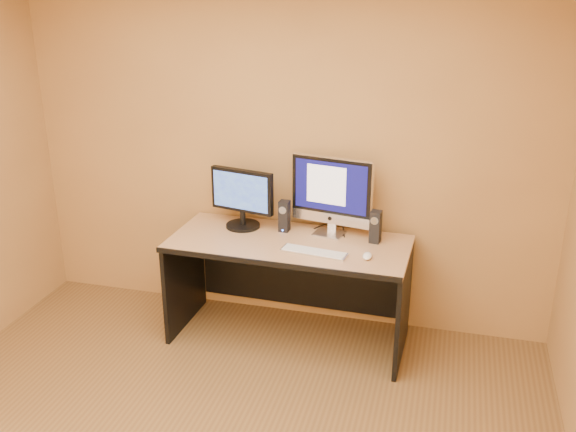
{
  "coord_description": "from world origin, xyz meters",
  "views": [
    {
      "loc": [
        1.2,
        -2.43,
        2.55
      ],
      "look_at": [
        0.17,
        1.49,
        1.01
      ],
      "focal_mm": 40.0,
      "sensor_mm": 36.0,
      "label": 1
    }
  ],
  "objects": [
    {
      "name": "desk",
      "position": [
        0.14,
        1.59,
        0.39
      ],
      "size": [
        1.71,
        0.78,
        0.78
      ],
      "primitive_type": null,
      "rotation": [
        0.0,
        0.0,
        -0.03
      ],
      "color": "tan",
      "rests_on": "ground"
    },
    {
      "name": "second_monitor",
      "position": [
        -0.26,
        1.77,
        1.0
      ],
      "size": [
        0.55,
        0.35,
        0.44
      ],
      "primitive_type": null,
      "rotation": [
        0.0,
        0.0,
        -0.21
      ],
      "color": "black",
      "rests_on": "desk"
    },
    {
      "name": "speaker_left",
      "position": [
        0.06,
        1.78,
        0.9
      ],
      "size": [
        0.08,
        0.08,
        0.23
      ],
      "primitive_type": null,
      "rotation": [
        0.0,
        0.0,
        -0.07
      ],
      "color": "black",
      "rests_on": "desk"
    },
    {
      "name": "cable_b",
      "position": [
        0.31,
        1.95,
        0.78
      ],
      "size": [
        0.1,
        0.17,
        0.01
      ],
      "primitive_type": "cylinder",
      "rotation": [
        1.57,
        0.0,
        -0.51
      ],
      "color": "black",
      "rests_on": "desk"
    },
    {
      "name": "imac",
      "position": [
        0.39,
        1.8,
        1.07
      ],
      "size": [
        0.63,
        0.33,
        0.58
      ],
      "primitive_type": null,
      "rotation": [
        0.0,
        0.0,
        -0.18
      ],
      "color": "silver",
      "rests_on": "desk"
    },
    {
      "name": "walls",
      "position": [
        0.0,
        0.0,
        1.3
      ],
      "size": [
        4.0,
        4.0,
        2.6
      ],
      "primitive_type": null,
      "color": "#A87C43",
      "rests_on": "ground"
    },
    {
      "name": "keyboard",
      "position": [
        0.36,
        1.44,
        0.79
      ],
      "size": [
        0.47,
        0.18,
        0.02
      ],
      "primitive_type": "cube",
      "rotation": [
        0.0,
        0.0,
        -0.13
      ],
      "color": "silver",
      "rests_on": "desk"
    },
    {
      "name": "mouse",
      "position": [
        0.72,
        1.45,
        0.8
      ],
      "size": [
        0.06,
        0.11,
        0.04
      ],
      "primitive_type": "ellipsoid",
      "rotation": [
        0.0,
        0.0,
        0.01
      ],
      "color": "white",
      "rests_on": "desk"
    },
    {
      "name": "speaker_right",
      "position": [
        0.73,
        1.73,
        0.9
      ],
      "size": [
        0.08,
        0.08,
        0.23
      ],
      "primitive_type": null,
      "rotation": [
        0.0,
        0.0,
        -0.14
      ],
      "color": "black",
      "rests_on": "desk"
    },
    {
      "name": "cable_a",
      "position": [
        0.48,
        1.87,
        0.78
      ],
      "size": [
        0.06,
        0.23,
        0.01
      ],
      "primitive_type": "cylinder",
      "rotation": [
        1.57,
        0.0,
        0.23
      ],
      "color": "black",
      "rests_on": "desk"
    }
  ]
}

